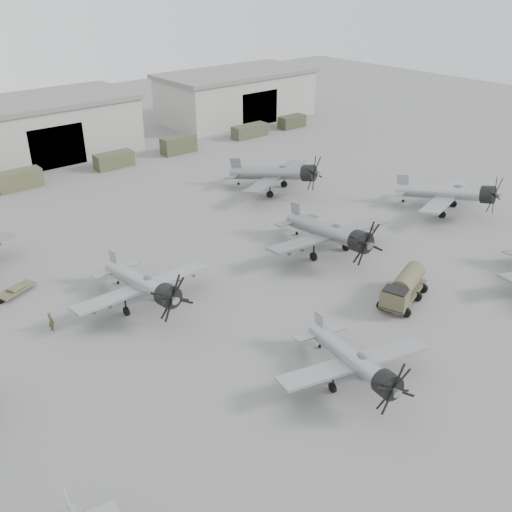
{
  "coord_description": "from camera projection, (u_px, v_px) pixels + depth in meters",
  "views": [
    {
      "loc": [
        -29.27,
        -24.38,
        26.53
      ],
      "look_at": [
        0.61,
        11.41,
        2.5
      ],
      "focal_mm": 40.0,
      "sensor_mm": 36.0,
      "label": 1
    }
  ],
  "objects": [
    {
      "name": "ground",
      "position": [
        342.0,
        336.0,
        45.46
      ],
      "size": [
        220.0,
        220.0,
        0.0
      ],
      "primitive_type": "plane",
      "color": "slate",
      "rests_on": "ground"
    },
    {
      "name": "hangar_center",
      "position": [
        38.0,
        128.0,
        85.74
      ],
      "size": [
        29.0,
        14.8,
        8.7
      ],
      "color": "gray",
      "rests_on": "ground"
    },
    {
      "name": "hangar_right",
      "position": [
        236.0,
        95.0,
        107.39
      ],
      "size": [
        29.0,
        14.8,
        8.7
      ],
      "color": "gray",
      "rests_on": "ground"
    },
    {
      "name": "support_truck_3",
      "position": [
        19.0,
        180.0,
        74.66
      ],
      "size": [
        5.75,
        2.2,
        2.44
      ],
      "primitive_type": "cube",
      "color": "#474B31",
      "rests_on": "ground"
    },
    {
      "name": "support_truck_4",
      "position": [
        114.0,
        160.0,
        82.5
      ],
      "size": [
        5.61,
        2.2,
        2.18
      ],
      "primitive_type": "cube",
      "color": "#43452D",
      "rests_on": "ground"
    },
    {
      "name": "support_truck_5",
      "position": [
        179.0,
        145.0,
        88.74
      ],
      "size": [
        5.58,
        2.2,
        2.59
      ],
      "primitive_type": "cube",
      "color": "#3E412A",
      "rests_on": "ground"
    },
    {
      "name": "support_truck_6",
      "position": [
        250.0,
        131.0,
        96.99
      ],
      "size": [
        6.47,
        2.2,
        2.11
      ],
      "primitive_type": "cube",
      "color": "#3C422B",
      "rests_on": "ground"
    },
    {
      "name": "support_truck_7",
      "position": [
        292.0,
        122.0,
        102.61
      ],
      "size": [
        5.11,
        2.2,
        2.12
      ],
      "primitive_type": "cube",
      "color": "#363925",
      "rests_on": "ground"
    },
    {
      "name": "aircraft_near_1",
      "position": [
        357.0,
        362.0,
        39.21
      ],
      "size": [
        11.51,
        10.36,
        4.59
      ],
      "rotation": [
        0.0,
        0.0,
        -0.27
      ],
      "color": "#97999F",
      "rests_on": "ground"
    },
    {
      "name": "aircraft_mid_1",
      "position": [
        145.0,
        285.0,
        48.17
      ],
      "size": [
        12.52,
        11.26,
        5.04
      ],
      "rotation": [
        0.0,
        0.0,
        -0.01
      ],
      "color": "#9A9CA2",
      "rests_on": "ground"
    },
    {
      "name": "aircraft_mid_2",
      "position": [
        332.0,
        233.0,
        56.84
      ],
      "size": [
        14.05,
        12.64,
        5.58
      ],
      "rotation": [
        0.0,
        0.0,
        -0.13
      ],
      "color": "gray",
      "rests_on": "ground"
    },
    {
      "name": "aircraft_mid_3",
      "position": [
        452.0,
        193.0,
        66.88
      ],
      "size": [
        13.56,
        12.21,
        5.4
      ],
      "rotation": [
        0.0,
        0.0,
        0.26
      ],
      "color": "#97999F",
      "rests_on": "ground"
    },
    {
      "name": "aircraft_far_1",
      "position": [
        278.0,
        173.0,
        72.88
      ],
      "size": [
        13.75,
        12.43,
        5.58
      ],
      "rotation": [
        0.0,
        0.0,
        0.39
      ],
      "color": "gray",
      "rests_on": "ground"
    },
    {
      "name": "fuel_tanker",
      "position": [
        404.0,
        286.0,
        49.57
      ],
      "size": [
        6.95,
        4.45,
        2.55
      ],
      "rotation": [
        0.0,
        0.0,
        0.32
      ],
      "color": "#4A4930",
      "rests_on": "ground"
    },
    {
      "name": "ground_crew",
      "position": [
        51.0,
        321.0,
        45.85
      ],
      "size": [
        0.53,
        0.69,
        1.7
      ],
      "primitive_type": "imported",
      "rotation": [
        0.0,
        0.0,
        1.79
      ],
      "color": "#48482F",
      "rests_on": "ground"
    }
  ]
}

